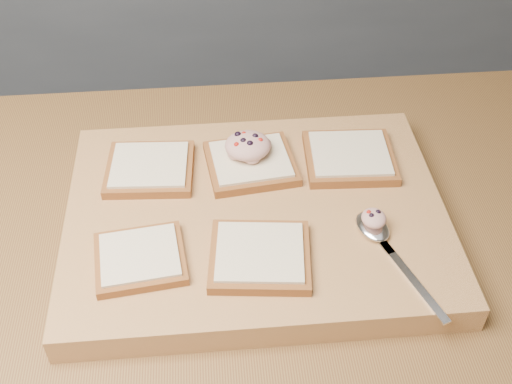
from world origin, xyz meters
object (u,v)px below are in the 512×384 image
(bread_far_center, at_px, (251,163))
(tuna_salad_dollop, at_px, (248,145))
(spoon, at_px, (378,234))
(cutting_board, at_px, (256,218))

(bread_far_center, relative_size, tuna_salad_dollop, 2.05)
(spoon, bearing_deg, cutting_board, 155.90)
(bread_far_center, height_order, spoon, bread_far_center)
(tuna_salad_dollop, relative_size, spoon, 0.35)
(cutting_board, bearing_deg, bread_far_center, 90.04)
(tuna_salad_dollop, xyz_separation_m, spoon, (0.16, -0.17, -0.03))
(spoon, bearing_deg, bread_far_center, 134.95)
(tuna_salad_dollop, bearing_deg, spoon, -46.26)
(tuna_salad_dollop, bearing_deg, bread_far_center, -71.59)
(bread_far_center, distance_m, tuna_salad_dollop, 0.03)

